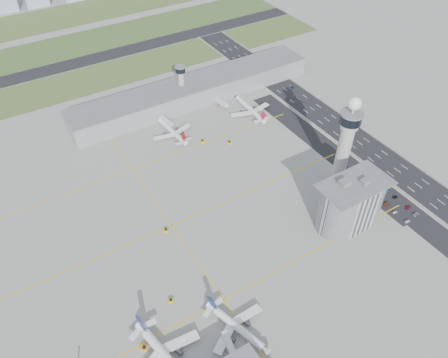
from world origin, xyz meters
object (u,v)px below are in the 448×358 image
jet_bridge_far_0 (161,119)px  control_tower (346,139)px  airplane_near_c (238,325)px  tug_0 (144,348)px  car_lot_1 (395,212)px  airplane_far_a (172,129)px  car_lot_4 (372,191)px  admin_building (350,203)px  jet_bridge_far_1 (216,101)px  car_lot_8 (395,197)px  car_hw_4 (242,63)px  car_lot_5 (365,186)px  car_lot_9 (388,191)px  airplane_near_b (166,355)px  car_lot_10 (383,188)px  airplane_far_b (250,106)px  tug_4 (203,141)px  car_lot_11 (374,179)px  tug_5 (229,142)px  car_lot_0 (407,221)px  car_lot_7 (408,207)px  car_hw_1 (347,135)px  tug_2 (171,300)px  secondary_tower (181,81)px  car_lot_2 (387,204)px  car_lot_3 (380,198)px  car_hw_2 (293,87)px  tug_3 (166,230)px  car_lot_6 (416,214)px

jet_bridge_far_0 → control_tower: bearing=19.4°
airplane_near_c → tug_0: airplane_near_c is taller
jet_bridge_far_0 → car_lot_1: (80.77, -165.18, -2.28)m
airplane_far_a → car_lot_4: size_ratio=10.53×
admin_building → jet_bridge_far_1: size_ratio=3.00×
car_lot_8 → car_hw_4: (15.33, 202.84, 0.05)m
car_lot_5 → car_lot_9: bearing=-146.9°
airplane_near_b → jet_bridge_far_0: (81.21, 175.52, -3.34)m
car_lot_5 → car_lot_10: car_lot_5 is taller
airplane_far_b → car_lot_1: (14.46, -139.31, -5.31)m
tug_4 → car_lot_11: (77.44, -96.40, -0.26)m
admin_building → car_lot_11: size_ratio=9.75×
jet_bridge_far_1 → tug_5: (-19.47, -51.78, -1.90)m
control_tower → jet_bridge_far_0: (-70.00, 124.00, -32.19)m
airplane_far_a → tug_4: size_ratio=12.63×
car_lot_0 → control_tower: bearing=16.2°
airplane_near_c → car_lot_0: airplane_near_c is taller
car_lot_7 → car_hw_1: (21.01, 76.75, -0.08)m
tug_2 → car_lot_5: size_ratio=0.76×
car_hw_4 → jet_bridge_far_1: bearing=-146.5°
secondary_tower → car_lot_2: 184.23m
tug_0 → car_lot_11: bearing=135.0°
control_tower → airplane_near_b: size_ratio=1.46×
tug_4 → car_lot_3: (67.60, -111.27, -0.28)m
airplane_near_b → airplane_far_a: 175.71m
airplane_far_b → car_lot_10: (23.97, -120.11, -5.32)m
airplane_near_b → car_lot_1: bearing=82.6°
airplane_far_b → car_lot_3: (15.76, -125.37, -5.27)m
tug_5 → car_lot_2: bearing=106.5°
car_lot_11 → car_hw_2: car_lot_11 is taller
car_lot_10 → car_lot_4: bearing=81.4°
tug_3 → car_lot_6: size_ratio=0.69×
airplane_near_c → car_lot_7: size_ratio=9.10×
car_lot_0 → car_hw_4: size_ratio=0.99×
admin_building → car_lot_2: (31.86, -3.25, -14.67)m
tug_2 → car_lot_8: bearing=-64.9°
airplane_near_b → car_lot_11: airplane_near_b is taller
tug_0 → car_lot_5: size_ratio=0.89×
car_hw_4 → car_lot_0: bearing=-102.9°
car_lot_0 → car_lot_8: car_lot_0 is taller
control_tower → jet_bridge_far_1: 129.66m
tug_2 → car_hw_4: tug_2 is taller
tug_5 → car_lot_10: 111.55m
jet_bridge_far_0 → car_lot_11: (91.91, -136.37, -2.23)m
tug_2 → car_lot_0: (146.77, -26.03, -0.25)m
tug_0 → car_lot_3: size_ratio=0.85×
admin_building → car_lot_8: bearing=-2.5°
airplane_far_a → car_lot_7: size_ratio=8.89×
tug_0 → car_lot_3: (169.77, 13.60, -0.43)m
jet_bridge_far_0 → car_lot_1: 183.88m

